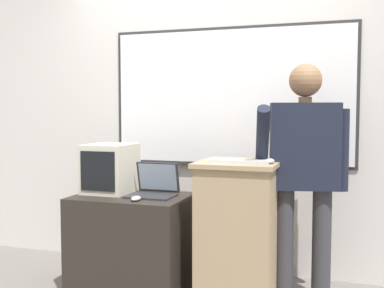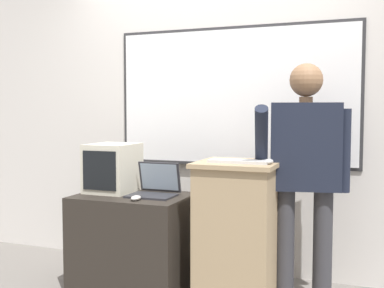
{
  "view_description": "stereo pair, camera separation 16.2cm",
  "coord_description": "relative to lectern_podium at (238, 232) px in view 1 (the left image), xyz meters",
  "views": [
    {
      "loc": [
        1.11,
        -2.72,
        1.33
      ],
      "look_at": [
        0.06,
        0.45,
        1.09
      ],
      "focal_mm": 45.0,
      "sensor_mm": 36.0,
      "label": 1
    },
    {
      "loc": [
        1.26,
        -2.67,
        1.33
      ],
      "look_at": [
        0.06,
        0.45,
        1.09
      ],
      "focal_mm": 45.0,
      "sensor_mm": 36.0,
      "label": 2
    }
  ],
  "objects": [
    {
      "name": "back_wall",
      "position": [
        -0.38,
        0.7,
        0.99
      ],
      "size": [
        6.4,
        0.17,
        2.97
      ],
      "color": "silver",
      "rests_on": "ground_plane"
    },
    {
      "name": "laptop",
      "position": [
        -0.64,
        0.04,
        0.28
      ],
      "size": [
        0.33,
        0.29,
        0.24
      ],
      "color": "#28282D",
      "rests_on": "side_desk"
    },
    {
      "name": "wireless_keyboard",
      "position": [
        0.03,
        -0.07,
        0.5
      ],
      "size": [
        0.4,
        0.15,
        0.02
      ],
      "color": "silver",
      "rests_on": "lectern_podium"
    },
    {
      "name": "crt_monitor",
      "position": [
        -1.01,
        0.06,
        0.4
      ],
      "size": [
        0.33,
        0.39,
        0.37
      ],
      "color": "beige",
      "rests_on": "side_desk"
    },
    {
      "name": "computer_mouse_by_keyboard",
      "position": [
        0.22,
        -0.07,
        0.5
      ],
      "size": [
        0.06,
        0.1,
        0.03
      ],
      "color": "#BCBCC1",
      "rests_on": "lectern_podium"
    },
    {
      "name": "side_desk",
      "position": [
        -0.8,
        -0.02,
        -0.14
      ],
      "size": [
        0.82,
        0.58,
        0.7
      ],
      "color": "#28231E",
      "rests_on": "ground_plane"
    },
    {
      "name": "lectern_podium",
      "position": [
        0.0,
        0.0,
        0.0
      ],
      "size": [
        0.55,
        0.53,
        0.98
      ],
      "color": "tan",
      "rests_on": "ground_plane"
    },
    {
      "name": "computer_mouse_by_laptop",
      "position": [
        -0.67,
        -0.2,
        0.23
      ],
      "size": [
        0.06,
        0.1,
        0.03
      ],
      "color": "silver",
      "rests_on": "side_desk"
    },
    {
      "name": "person_presenter",
      "position": [
        0.42,
        0.17,
        0.47
      ],
      "size": [
        0.63,
        0.59,
        1.64
      ],
      "rotation": [
        0.0,
        0.0,
        0.21
      ],
      "color": "#333338",
      "rests_on": "ground_plane"
    }
  ]
}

